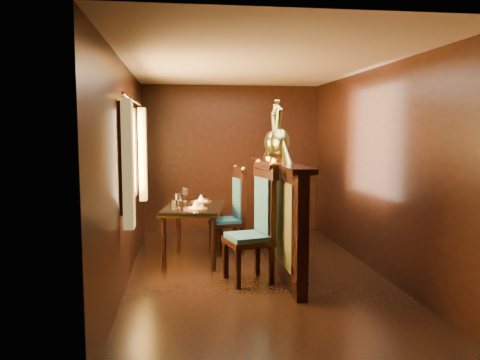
{
  "coord_description": "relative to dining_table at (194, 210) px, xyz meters",
  "views": [
    {
      "loc": [
        -0.89,
        -5.45,
        1.73
      ],
      "look_at": [
        -0.14,
        0.32,
        1.12
      ],
      "focal_mm": 35.0,
      "sensor_mm": 36.0,
      "label": 1
    }
  ],
  "objects": [
    {
      "name": "chair_right",
      "position": [
        0.58,
        0.31,
        -0.02
      ],
      "size": [
        0.52,
        0.54,
        1.24
      ],
      "rotation": [
        0.0,
        0.0,
        0.19
      ],
      "color": "black",
      "rests_on": "ground"
    },
    {
      "name": "peacock_right",
      "position": [
        1.03,
        -0.22,
        1.05
      ],
      "size": [
        0.22,
        0.59,
        0.71
      ],
      "primitive_type": null,
      "color": "#1A4E34",
      "rests_on": "partition"
    },
    {
      "name": "dining_table",
      "position": [
        0.0,
        0.0,
        0.0
      ],
      "size": [
        0.95,
        1.35,
        0.94
      ],
      "rotation": [
        0.0,
        0.0,
        -0.16
      ],
      "color": "black",
      "rests_on": "ground"
    },
    {
      "name": "room_shell",
      "position": [
        0.62,
        -0.78,
        0.92
      ],
      "size": [
        3.04,
        5.04,
        2.52
      ],
      "color": "black",
      "rests_on": "ground"
    },
    {
      "name": "ground",
      "position": [
        0.7,
        -0.8,
        -0.67
      ],
      "size": [
        5.0,
        5.0,
        0.0
      ],
      "primitive_type": "plane",
      "color": "black",
      "rests_on": "ground"
    },
    {
      "name": "chair_left",
      "position": [
        0.71,
        -1.01,
        0.06
      ],
      "size": [
        0.61,
        0.63,
        1.39
      ],
      "rotation": [
        0.0,
        0.0,
        0.24
      ],
      "color": "black",
      "rests_on": "ground"
    },
    {
      "name": "peacock_left",
      "position": [
        1.03,
        -0.68,
        1.07
      ],
      "size": [
        0.24,
        0.64,
        0.76
      ],
      "primitive_type": null,
      "color": "#1A4E34",
      "rests_on": "partition"
    },
    {
      "name": "partition",
      "position": [
        1.02,
        -0.5,
        0.05
      ],
      "size": [
        0.26,
        2.7,
        1.36
      ],
      "color": "black",
      "rests_on": "ground"
    }
  ]
}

